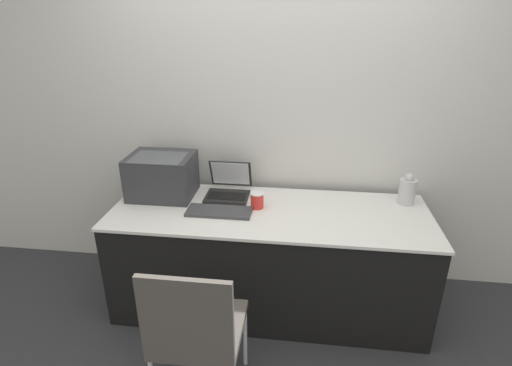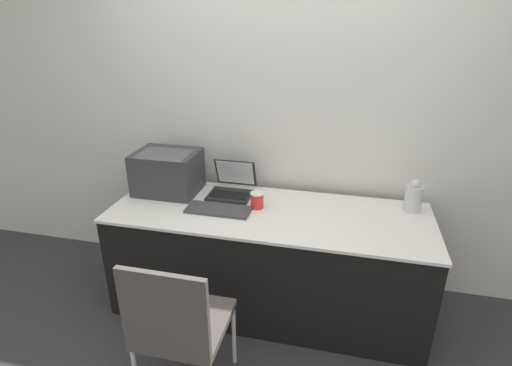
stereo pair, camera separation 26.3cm
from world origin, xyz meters
TOP-DOWN VIEW (x-y plane):
  - ground_plane at (0.00, 0.00)m, footprint 14.00×14.00m
  - wall_back at (0.00, 0.85)m, footprint 8.00×0.05m
  - table at (0.00, 0.37)m, footprint 2.12×0.76m
  - printer at (-0.78, 0.52)m, footprint 0.45×0.35m
  - laptop_left at (-0.32, 0.59)m, footprint 0.30×0.32m
  - external_keyboard at (-0.33, 0.30)m, footprint 0.43×0.17m
  - coffee_cup at (-0.09, 0.41)m, footprint 0.09×0.09m
  - metal_pitcher at (0.92, 0.60)m, footprint 0.11×0.11m
  - chair at (-0.28, -0.51)m, footprint 0.44×0.46m

SIDE VIEW (x-z plane):
  - ground_plane at x=0.00m, z-range 0.00..0.00m
  - table at x=0.00m, z-range 0.00..0.75m
  - chair at x=-0.28m, z-range 0.07..0.99m
  - external_keyboard at x=-0.33m, z-range 0.75..0.77m
  - laptop_left at x=-0.32m, z-range 0.69..0.92m
  - coffee_cup at x=-0.09m, z-range 0.75..0.86m
  - metal_pitcher at x=0.92m, z-range 0.74..0.96m
  - printer at x=-0.78m, z-range 0.77..1.07m
  - wall_back at x=0.00m, z-range 0.00..2.60m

